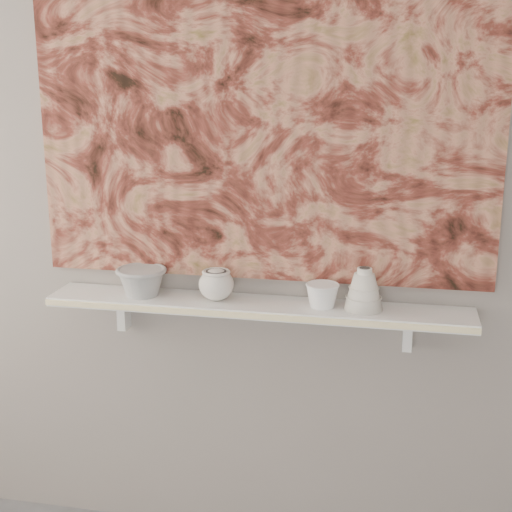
% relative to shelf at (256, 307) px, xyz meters
% --- Properties ---
extents(wall_back, '(3.60, 0.00, 3.60)m').
position_rel_shelf_xyz_m(wall_back, '(0.00, 0.09, 0.44)').
color(wall_back, gray).
rests_on(wall_back, floor).
extents(shelf, '(1.40, 0.18, 0.03)m').
position_rel_shelf_xyz_m(shelf, '(0.00, 0.00, 0.00)').
color(shelf, silver).
rests_on(shelf, wall_back).
extents(shelf_stripe, '(1.40, 0.01, 0.02)m').
position_rel_shelf_xyz_m(shelf_stripe, '(0.00, -0.09, 0.00)').
color(shelf_stripe, '#F6E5A4').
rests_on(shelf_stripe, shelf).
extents(bracket_left, '(0.03, 0.06, 0.12)m').
position_rel_shelf_xyz_m(bracket_left, '(-0.49, 0.06, -0.07)').
color(bracket_left, silver).
rests_on(bracket_left, wall_back).
extents(bracket_right, '(0.03, 0.06, 0.12)m').
position_rel_shelf_xyz_m(bracket_right, '(0.49, 0.06, -0.07)').
color(bracket_right, silver).
rests_on(bracket_right, wall_back).
extents(painting, '(1.50, 0.02, 1.10)m').
position_rel_shelf_xyz_m(painting, '(0.00, 0.08, 0.62)').
color(painting, maroon).
rests_on(painting, wall_back).
extents(house_motif, '(0.09, 0.00, 0.08)m').
position_rel_shelf_xyz_m(house_motif, '(0.45, 0.07, 0.32)').
color(house_motif, black).
rests_on(house_motif, painting).
extents(bowl_grey, '(0.19, 0.19, 0.10)m').
position_rel_shelf_xyz_m(bowl_grey, '(-0.39, 0.00, 0.06)').
color(bowl_grey, gray).
rests_on(bowl_grey, shelf).
extents(cup_cream, '(0.14, 0.14, 0.11)m').
position_rel_shelf_xyz_m(cup_cream, '(-0.13, 0.00, 0.07)').
color(cup_cream, silver).
rests_on(cup_cream, shelf).
extents(bell_vessel, '(0.16, 0.16, 0.14)m').
position_rel_shelf_xyz_m(bell_vessel, '(0.35, 0.00, 0.08)').
color(bell_vessel, silver).
rests_on(bell_vessel, shelf).
extents(bowl_white, '(0.12, 0.12, 0.08)m').
position_rel_shelf_xyz_m(bowl_white, '(0.22, 0.00, 0.05)').
color(bowl_white, white).
rests_on(bowl_white, shelf).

